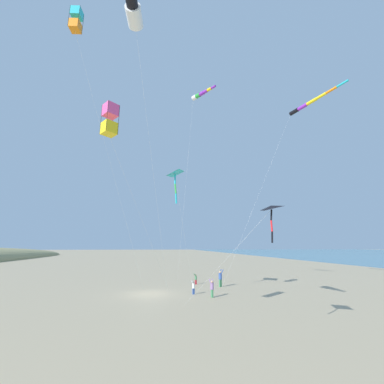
# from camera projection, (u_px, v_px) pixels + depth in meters

# --- Properties ---
(ground_plane) EXTENTS (600.00, 600.00, 0.00)m
(ground_plane) POSITION_uv_depth(u_px,v_px,m) (150.00, 294.00, 22.24)
(ground_plane) COLOR tan
(person_adult_flyer) EXTENTS (0.65, 0.59, 1.81)m
(person_adult_flyer) POSITION_uv_depth(u_px,v_px,m) (220.00, 277.00, 26.28)
(person_adult_flyer) COLOR #3D7F51
(person_adult_flyer) RESTS_ON ground_plane
(person_child_green_jacket) EXTENTS (0.42, 0.37, 1.21)m
(person_child_green_jacket) POSITION_uv_depth(u_px,v_px,m) (193.00, 287.00, 22.14)
(person_child_green_jacket) COLOR #335199
(person_child_green_jacket) RESTS_ON ground_plane
(person_child_grey_jacket) EXTENTS (0.42, 0.37, 1.19)m
(person_child_grey_jacket) POSITION_uv_depth(u_px,v_px,m) (196.00, 278.00, 27.94)
(person_child_grey_jacket) COLOR #B72833
(person_child_grey_jacket) RESTS_ON ground_plane
(person_bystander_far) EXTENTS (0.42, 0.50, 1.51)m
(person_bystander_far) POSITION_uv_depth(u_px,v_px,m) (212.00, 287.00, 20.87)
(person_bystander_far) COLOR #3D7F51
(person_bystander_far) RESTS_ON ground_plane
(kite_box_striped_overhead) EXTENTS (4.50, 12.85, 11.89)m
(kite_box_striped_overhead) POSITION_uv_depth(u_px,v_px,m) (110.00, 120.00, 13.11)
(kite_box_striped_overhead) COLOR #EF4C93
(kite_box_striped_overhead) RESTS_ON ground_plane
(kite_delta_white_trailing) EXTENTS (3.59, 9.43, 11.59)m
(kite_delta_white_trailing) POSITION_uv_depth(u_px,v_px,m) (175.00, 174.00, 23.19)
(kite_delta_white_trailing) COLOR #1EB7C6
(kite_delta_white_trailing) RESTS_ON ground_plane
(kite_delta_black_fish_shape) EXTENTS (4.25, 8.32, 6.45)m
(kite_delta_black_fish_shape) POSITION_uv_depth(u_px,v_px,m) (271.00, 209.00, 12.36)
(kite_delta_black_fish_shape) COLOR black
(kite_delta_black_fish_shape) RESTS_ON ground_plane
(kite_windsock_red_high_left) EXTENTS (12.28, 7.06, 21.14)m
(kite_windsock_red_high_left) POSITION_uv_depth(u_px,v_px,m) (308.00, 103.00, 28.59)
(kite_windsock_red_high_left) COLOR black
(kite_windsock_red_high_left) RESTS_ON ground_plane
(kite_windsock_purple_drifting) EXTENTS (3.19, 9.39, 21.38)m
(kite_windsock_purple_drifting) POSITION_uv_depth(u_px,v_px,m) (201.00, 94.00, 27.16)
(kite_windsock_purple_drifting) COLOR white
(kite_windsock_purple_drifting) RESTS_ON ground_plane
(kite_box_rainbow_low_near) EXTENTS (4.80, 12.93, 19.55)m
(kite_box_rainbow_low_near) POSITION_uv_depth(u_px,v_px,m) (76.00, 21.00, 15.77)
(kite_box_rainbow_low_near) COLOR #1EB7C6
(kite_box_rainbow_low_near) RESTS_ON ground_plane
(kite_windsock_blue_topmost) EXTENTS (3.03, 16.52, 16.53)m
(kite_windsock_blue_topmost) POSITION_uv_depth(u_px,v_px,m) (132.00, 5.00, 12.13)
(kite_windsock_blue_topmost) COLOR white
(kite_windsock_blue_topmost) RESTS_ON ground_plane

